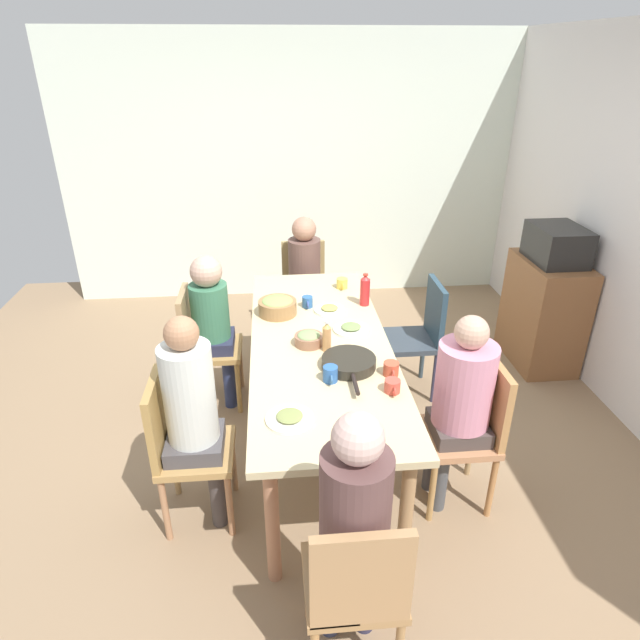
% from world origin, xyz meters
% --- Properties ---
extents(ground_plane, '(6.19, 6.19, 0.00)m').
position_xyz_m(ground_plane, '(0.00, 0.00, 0.00)').
color(ground_plane, '#8E7254').
extents(wall_left, '(0.12, 4.61, 2.60)m').
position_xyz_m(wall_left, '(-2.64, 0.00, 1.30)').
color(wall_left, white).
rests_on(wall_left, ground_plane).
extents(dining_table, '(2.26, 0.85, 0.78)m').
position_xyz_m(dining_table, '(0.00, 0.00, 0.70)').
color(dining_table, '#CFBC8C').
rests_on(dining_table, ground_plane).
extents(chair_0, '(0.40, 0.40, 0.90)m').
position_xyz_m(chair_0, '(0.57, 0.80, 0.51)').
color(chair_0, tan).
rests_on(chair_0, ground_plane).
extents(person_0, '(0.31, 0.31, 1.20)m').
position_xyz_m(person_0, '(0.57, 0.71, 0.72)').
color(person_0, '#45484C').
rests_on(person_0, ground_plane).
extents(chair_1, '(0.40, 0.40, 0.90)m').
position_xyz_m(chair_1, '(-1.51, 0.00, 0.51)').
color(chair_1, tan).
rests_on(chair_1, ground_plane).
extents(person_1, '(0.30, 0.30, 1.16)m').
position_xyz_m(person_1, '(-1.42, 0.00, 0.70)').
color(person_1, '#3A483B').
rests_on(person_1, ground_plane).
extents(chair_2, '(0.40, 0.40, 0.90)m').
position_xyz_m(chair_2, '(-0.57, -0.80, 0.51)').
color(chair_2, '#AB8449').
rests_on(chair_2, ground_plane).
extents(person_2, '(0.30, 0.30, 1.16)m').
position_xyz_m(person_2, '(-0.57, -0.71, 0.70)').
color(person_2, '#2B3449').
rests_on(person_2, ground_plane).
extents(chair_3, '(0.40, 0.40, 0.90)m').
position_xyz_m(chair_3, '(1.51, 0.00, 0.51)').
color(chair_3, '#AC7F4F').
rests_on(chair_3, ground_plane).
extents(person_3, '(0.30, 0.30, 1.27)m').
position_xyz_m(person_3, '(1.42, 0.00, 0.75)').
color(person_3, '#2D334F').
rests_on(person_3, ground_plane).
extents(chair_4, '(0.40, 0.40, 0.90)m').
position_xyz_m(chair_4, '(-0.57, 0.80, 0.51)').
color(chair_4, '#343F4A').
rests_on(chair_4, ground_plane).
extents(chair_5, '(0.40, 0.40, 0.90)m').
position_xyz_m(chair_5, '(0.57, -0.80, 0.51)').
color(chair_5, '#AE864E').
rests_on(chair_5, ground_plane).
extents(person_5, '(0.30, 0.30, 1.26)m').
position_xyz_m(person_5, '(0.57, -0.71, 0.73)').
color(person_5, '#40453C').
rests_on(person_5, ground_plane).
extents(plate_0, '(0.21, 0.21, 0.04)m').
position_xyz_m(plate_0, '(-0.43, 0.11, 0.79)').
color(plate_0, white).
rests_on(plate_0, dining_table).
extents(plate_1, '(0.23, 0.23, 0.04)m').
position_xyz_m(plate_1, '(-0.13, 0.21, 0.79)').
color(plate_1, white).
rests_on(plate_1, dining_table).
extents(plate_2, '(0.24, 0.24, 0.04)m').
position_xyz_m(plate_2, '(0.78, -0.22, 0.79)').
color(plate_2, white).
rests_on(plate_2, dining_table).
extents(bowl_0, '(0.26, 0.26, 0.12)m').
position_xyz_m(bowl_0, '(-0.42, -0.25, 0.84)').
color(bowl_0, '#996F43').
rests_on(bowl_0, dining_table).
extents(bowl_1, '(0.17, 0.17, 0.08)m').
position_xyz_m(bowl_1, '(0.03, -0.07, 0.82)').
color(bowl_1, '#906249').
rests_on(bowl_1, dining_table).
extents(serving_pan, '(0.49, 0.31, 0.06)m').
position_xyz_m(serving_pan, '(0.32, 0.13, 0.81)').
color(serving_pan, black).
rests_on(serving_pan, dining_table).
extents(cup_0, '(0.12, 0.08, 0.07)m').
position_xyz_m(cup_0, '(0.58, 0.33, 0.81)').
color(cup_0, '#C54A3B').
rests_on(cup_0, dining_table).
extents(cup_1, '(0.12, 0.08, 0.09)m').
position_xyz_m(cup_1, '(0.45, 0.01, 0.82)').
color(cup_1, '#2D5DA6').
rests_on(cup_1, dining_table).
extents(cup_2, '(0.11, 0.07, 0.10)m').
position_xyz_m(cup_2, '(0.97, 0.12, 0.83)').
color(cup_2, gold).
rests_on(cup_2, dining_table).
extents(cup_3, '(0.12, 0.09, 0.08)m').
position_xyz_m(cup_3, '(0.42, 0.36, 0.82)').
color(cup_3, '#C44E34').
rests_on(cup_3, dining_table).
extents(cup_4, '(0.12, 0.08, 0.08)m').
position_xyz_m(cup_4, '(-0.82, 0.24, 0.82)').
color(cup_4, '#E4C64D').
rests_on(cup_4, dining_table).
extents(cup_5, '(0.11, 0.07, 0.08)m').
position_xyz_m(cup_5, '(-0.51, -0.04, 0.82)').
color(cup_5, '#2F609B').
rests_on(cup_5, dining_table).
extents(bottle_0, '(0.07, 0.07, 0.23)m').
position_xyz_m(bottle_0, '(-0.51, 0.36, 0.89)').
color(bottle_0, red).
rests_on(bottle_0, dining_table).
extents(bottle_1, '(0.05, 0.05, 0.19)m').
position_xyz_m(bottle_1, '(0.11, 0.03, 0.87)').
color(bottle_1, tan).
rests_on(bottle_1, dining_table).
extents(side_cabinet, '(0.70, 0.44, 0.90)m').
position_xyz_m(side_cabinet, '(-0.92, 1.94, 0.45)').
color(side_cabinet, brown).
rests_on(side_cabinet, ground_plane).
extents(microwave, '(0.48, 0.36, 0.28)m').
position_xyz_m(microwave, '(-0.92, 1.94, 1.04)').
color(microwave, '#252524').
rests_on(microwave, side_cabinet).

